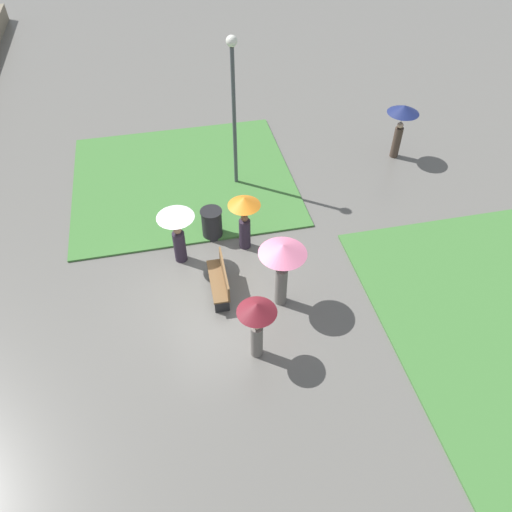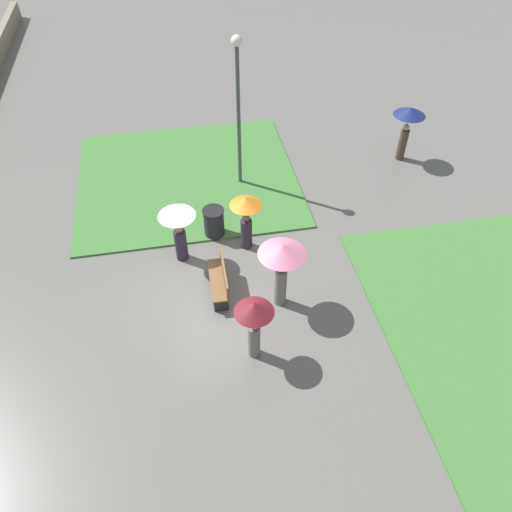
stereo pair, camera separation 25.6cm
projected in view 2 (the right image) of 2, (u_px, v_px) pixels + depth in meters
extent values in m
plane|color=#66635E|center=(213.00, 292.00, 13.33)|extent=(90.00, 90.00, 0.00)
cube|color=#427A38|center=(187.00, 178.00, 16.99)|extent=(6.56, 7.28, 0.06)
cube|color=brown|center=(218.00, 280.00, 13.08)|extent=(1.55, 0.45, 0.05)
cube|color=brown|center=(224.00, 272.00, 12.92)|extent=(1.55, 0.08, 0.45)
cube|color=#232326|center=(216.00, 268.00, 13.71)|extent=(0.09, 0.38, 0.40)
cube|color=#232326|center=(221.00, 305.00, 12.76)|extent=(0.09, 0.38, 0.40)
cylinder|color=#474C51|center=(239.00, 122.00, 15.27)|extent=(0.12, 0.12, 4.56)
sphere|color=white|center=(237.00, 41.00, 13.56)|extent=(0.32, 0.32, 0.32)
cylinder|color=#232326|center=(214.00, 223.00, 14.66)|extent=(0.60, 0.60, 0.91)
cylinder|color=black|center=(213.00, 211.00, 14.33)|extent=(0.64, 0.64, 0.03)
cylinder|color=#2D2333|center=(246.00, 233.00, 14.29)|extent=(0.46, 0.46, 0.97)
sphere|color=brown|center=(246.00, 218.00, 13.88)|extent=(0.21, 0.21, 0.21)
cylinder|color=#4C4C4F|center=(246.00, 210.00, 13.68)|extent=(0.02, 0.02, 0.35)
cone|color=orange|center=(246.00, 201.00, 13.47)|extent=(0.91, 0.91, 0.25)
cylinder|color=#2D2333|center=(181.00, 245.00, 13.93)|extent=(0.43, 0.43, 0.99)
sphere|color=#997051|center=(179.00, 229.00, 13.50)|extent=(0.22, 0.22, 0.22)
cylinder|color=#4C4C4F|center=(178.00, 221.00, 13.30)|extent=(0.02, 0.02, 0.35)
cone|color=white|center=(176.00, 213.00, 13.11)|extent=(1.02, 1.02, 0.20)
cylinder|color=slate|center=(254.00, 341.00, 11.60)|extent=(0.41, 0.41, 1.00)
sphere|color=beige|center=(254.00, 325.00, 11.18)|extent=(0.21, 0.21, 0.21)
cylinder|color=#4C4C4F|center=(254.00, 317.00, 10.98)|extent=(0.02, 0.02, 0.35)
cone|color=maroon|center=(254.00, 308.00, 10.77)|extent=(0.90, 0.90, 0.27)
cylinder|color=slate|center=(280.00, 287.00, 12.69)|extent=(0.44, 0.44, 1.17)
sphere|color=brown|center=(281.00, 267.00, 12.20)|extent=(0.23, 0.23, 0.23)
cylinder|color=#4C4C4F|center=(282.00, 259.00, 12.00)|extent=(0.02, 0.02, 0.35)
cone|color=pink|center=(282.00, 250.00, 11.79)|extent=(1.19, 1.19, 0.27)
cylinder|color=#47382D|center=(402.00, 145.00, 17.50)|extent=(0.41, 0.41, 1.14)
sphere|color=tan|center=(406.00, 127.00, 17.03)|extent=(0.22, 0.22, 0.22)
cylinder|color=#4C4C4F|center=(408.00, 120.00, 16.83)|extent=(0.02, 0.02, 0.35)
cone|color=navy|center=(410.00, 111.00, 16.61)|extent=(1.08, 1.08, 0.28)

